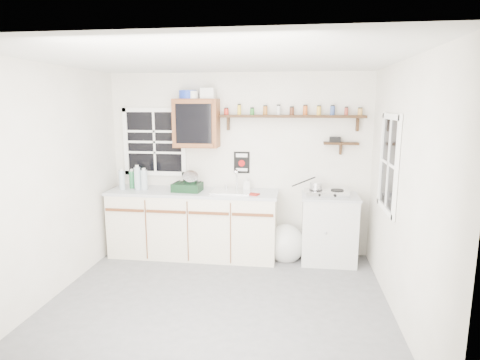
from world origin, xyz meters
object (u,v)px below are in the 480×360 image
upper_cabinet (196,123)px  hotplate (326,193)px  main_cabinet (193,223)px  spice_shelf (292,115)px  right_cabinet (329,228)px  dish_rack (188,185)px

upper_cabinet → hotplate: (1.75, -0.14, -0.88)m
main_cabinet → spice_shelf: spice_shelf is taller
right_cabinet → dish_rack: 1.97m
main_cabinet → hotplate: hotplate is taller
main_cabinet → spice_shelf: 1.98m
upper_cabinet → dish_rack: bearing=-115.5°
main_cabinet → upper_cabinet: (0.03, 0.14, 1.36)m
spice_shelf → right_cabinet: bearing=-19.8°
main_cabinet → hotplate: size_ratio=4.04×
hotplate → spice_shelf: bearing=151.4°
main_cabinet → hotplate: (1.78, 0.01, 0.49)m
spice_shelf → dish_rack: size_ratio=4.85×
upper_cabinet → spice_shelf: 1.28m
upper_cabinet → dish_rack: (-0.08, -0.18, -0.81)m
right_cabinet → spice_shelf: size_ratio=0.48×
right_cabinet → dish_rack: (-1.88, -0.06, 0.55)m
upper_cabinet → hotplate: size_ratio=1.14×
right_cabinet → upper_cabinet: (-1.80, 0.12, 1.37)m
spice_shelf → hotplate: spice_shelf is taller
upper_cabinet → dish_rack: size_ratio=1.65×
main_cabinet → spice_shelf: bearing=9.2°
upper_cabinet → hotplate: bearing=-4.5°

